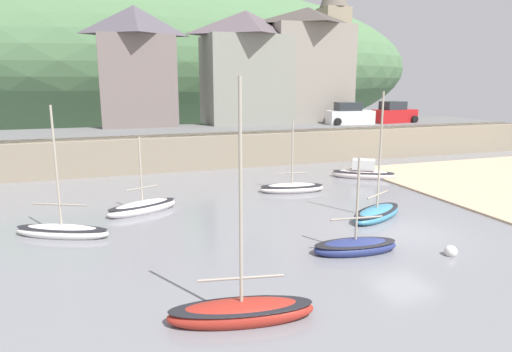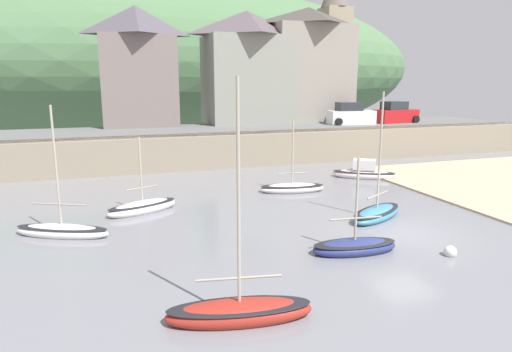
# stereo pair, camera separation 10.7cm
# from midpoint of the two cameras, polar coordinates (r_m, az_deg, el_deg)

# --- Properties ---
(quay_seawall) EXTENTS (48.00, 9.40, 2.40)m
(quay_seawall) POSITION_cam_midpoint_polar(r_m,az_deg,el_deg) (34.95, 0.90, 3.92)
(quay_seawall) COLOR gray
(quay_seawall) RESTS_ON ground
(hillside_backdrop) EXTENTS (80.00, 44.00, 23.26)m
(hillside_backdrop) POSITION_cam_midpoint_polar(r_m,az_deg,el_deg) (70.83, -12.11, 13.23)
(hillside_backdrop) COLOR #4D7249
(hillside_backdrop) RESTS_ON ground
(waterfront_building_left) EXTENTS (6.45, 4.64, 9.87)m
(waterfront_building_left) POSITION_cam_midpoint_polar(r_m,az_deg,el_deg) (40.39, -14.88, 13.27)
(waterfront_building_left) COLOR slate
(waterfront_building_left) RESTS_ON ground
(waterfront_building_centre) EXTENTS (7.79, 5.90, 9.91)m
(waterfront_building_centre) POSITION_cam_midpoint_polar(r_m,az_deg,el_deg) (42.25, -1.34, 13.57)
(waterfront_building_centre) COLOR gray
(waterfront_building_centre) RESTS_ON ground
(waterfront_building_right) EXTENTS (7.81, 5.83, 10.47)m
(waterfront_building_right) POSITION_cam_midpoint_polar(r_m,az_deg,el_deg) (44.46, 6.32, 13.76)
(waterfront_building_right) COLOR gray
(waterfront_building_right) RESTS_ON ground
(church_with_spire) EXTENTS (3.00, 3.00, 15.25)m
(church_with_spire) POSITION_cam_midpoint_polar(r_m,az_deg,el_deg) (50.35, 9.57, 16.35)
(church_with_spire) COLOR gray
(church_with_spire) RESTS_ON ground
(sailboat_nearest_shore) EXTENTS (4.08, 1.82, 6.51)m
(sailboat_nearest_shore) POSITION_cam_midpoint_polar(r_m,az_deg,el_deg) (12.50, -2.09, -16.59)
(sailboat_nearest_shore) COLOR maroon
(sailboat_nearest_shore) RESTS_ON ground
(motorboat_with_cabin) EXTENTS (4.02, 2.66, 5.45)m
(motorboat_with_cabin) POSITION_cam_midpoint_polar(r_m,az_deg,el_deg) (20.21, -23.37, -6.33)
(motorboat_with_cabin) COLOR white
(motorboat_with_cabin) RESTS_ON ground
(sailboat_white_hull) EXTENTS (3.36, 1.54, 3.71)m
(sailboat_white_hull) POSITION_cam_midpoint_polar(r_m,az_deg,el_deg) (17.33, 12.21, -8.65)
(sailboat_white_hull) COLOR navy
(sailboat_white_hull) RESTS_ON ground
(rowboat_small_beached) EXTENTS (3.80, 2.91, 5.92)m
(rowboat_small_beached) POSITION_cam_midpoint_polar(r_m,az_deg,el_deg) (21.70, 14.81, -4.50)
(rowboat_small_beached) COLOR teal
(rowboat_small_beached) RESTS_ON ground
(fishing_boat_green) EXTENTS (4.05, 3.23, 1.38)m
(fishing_boat_green) POSITION_cam_midpoint_polar(r_m,az_deg,el_deg) (30.30, 13.25, 0.39)
(fishing_boat_green) COLOR silver
(fishing_boat_green) RESTS_ON ground
(dinghy_open_wooden) EXTENTS (3.70, 2.38, 3.82)m
(dinghy_open_wooden) POSITION_cam_midpoint_polar(r_m,az_deg,el_deg) (22.54, -14.22, -3.84)
(dinghy_open_wooden) COLOR white
(dinghy_open_wooden) RESTS_ON ground
(sailboat_blue_trim) EXTENTS (3.87, 1.88, 4.17)m
(sailboat_blue_trim) POSITION_cam_midpoint_polar(r_m,az_deg,el_deg) (25.98, 4.41, -1.48)
(sailboat_blue_trim) COLOR silver
(sailboat_blue_trim) RESTS_ON ground
(parked_car_near_slipway) EXTENTS (4.26, 2.15, 1.95)m
(parked_car_near_slipway) POSITION_cam_midpoint_polar(r_m,az_deg,el_deg) (41.59, 11.61, 7.53)
(parked_car_near_slipway) COLOR silver
(parked_car_near_slipway) RESTS_ON ground
(parked_car_by_wall) EXTENTS (4.27, 2.16, 1.95)m
(parked_car_by_wall) POSITION_cam_midpoint_polar(r_m,az_deg,el_deg) (44.16, 16.94, 7.50)
(parked_car_by_wall) COLOR red
(parked_car_by_wall) RESTS_ON ground
(mooring_buoy) EXTENTS (0.47, 0.47, 0.47)m
(mooring_buoy) POSITION_cam_midpoint_polar(r_m,az_deg,el_deg) (18.09, 23.14, -8.75)
(mooring_buoy) COLOR silver
(mooring_buoy) RESTS_ON ground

